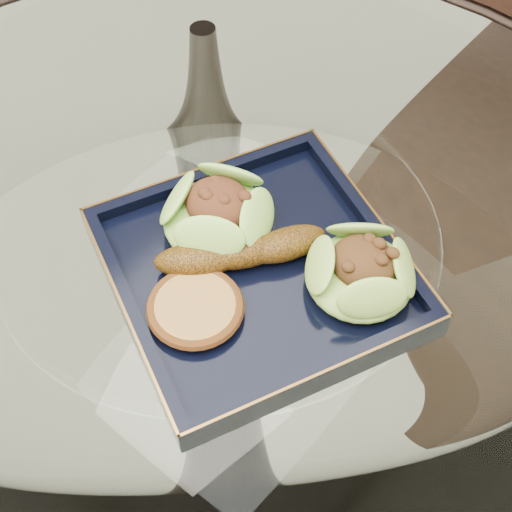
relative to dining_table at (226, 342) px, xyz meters
The scene contains 8 objects.
ground 0.60m from the dining_table, 26.57° to the left, with size 4.00×4.00×0.00m, color beige.
dining_table is the anchor object (origin of this frame).
dining_chair 0.51m from the dining_table, 75.53° to the left, with size 0.44×0.44×0.94m.
navy_plate 0.18m from the dining_table, ahead, with size 0.27×0.27×0.02m, color black.
lettuce_wrap_left 0.21m from the dining_table, 135.04° to the left, with size 0.11×0.11×0.04m, color #69A630.
lettuce_wrap_right 0.25m from the dining_table, 22.48° to the left, with size 0.10×0.10×0.04m, color #619B2D.
roasted_plantain 0.20m from the dining_table, ahead, with size 0.16×0.03×0.03m, color #613A0A.
crumb_patty 0.21m from the dining_table, 65.52° to the right, with size 0.08×0.08×0.01m, color #B4763C.
Camera 1 is at (0.30, -0.31, 1.35)m, focal length 50.00 mm.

